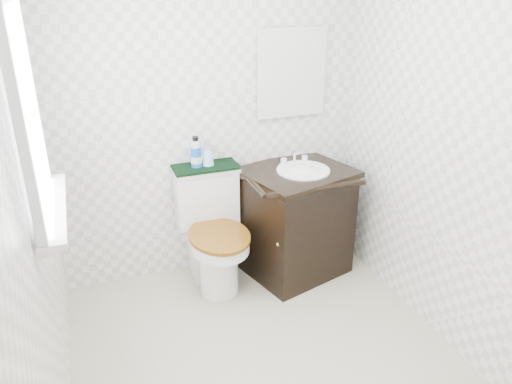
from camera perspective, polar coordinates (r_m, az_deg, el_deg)
floor at (r=3.09m, az=1.71°, el=-19.21°), size 2.40×2.40×0.00m
wall_back at (r=3.51m, az=-5.33°, el=8.83°), size 2.40×0.00×2.40m
wall_front at (r=1.53m, az=19.57°, el=-14.35°), size 2.40×0.00×2.40m
wall_left at (r=2.29m, az=-24.46°, el=-1.81°), size 0.00×2.40×2.40m
wall_right at (r=3.00m, az=22.05°, el=4.46°), size 0.00×2.40×2.40m
window at (r=2.41m, az=-24.89°, el=8.28°), size 0.02×0.70×0.90m
mirror at (r=3.63m, az=4.05°, el=13.41°), size 0.50×0.02×0.60m
toilet at (r=3.60m, az=-5.00°, el=-5.07°), size 0.46×0.64×0.85m
vanity at (r=3.70m, az=4.60°, el=-3.07°), size 0.86×0.79×0.92m
trash_bin at (r=3.85m, az=1.58°, el=-6.91°), size 0.19×0.15×0.27m
towel at (r=3.50m, az=-5.82°, el=2.87°), size 0.45×0.22×0.02m
mouthwash_bottle at (r=3.46m, az=-6.88°, el=4.46°), size 0.08×0.08×0.22m
cup at (r=3.49m, az=-5.50°, el=3.84°), size 0.08×0.08×0.10m
soap_bar at (r=3.63m, az=3.08°, el=3.27°), size 0.06×0.04×0.02m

